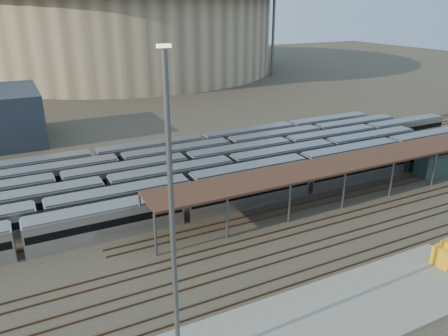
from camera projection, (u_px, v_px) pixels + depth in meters
ground at (228, 244)px, 49.36m from camera, size 420.00×420.00×0.00m
subway_trains at (145, 179)px, 62.55m from camera, size 125.33×23.90×3.60m
inspection_shed at (356, 162)px, 60.23m from camera, size 60.30×6.00×5.30m
empty_tracks at (250, 265)px, 45.16m from camera, size 170.00×9.62×0.18m
stadium at (121, 27)px, 170.86m from camera, size 124.00×124.00×32.50m
floodlight_2 at (274, 17)px, 155.02m from camera, size 4.00×1.00×38.40m
floodlight_3 at (19, 16)px, 171.27m from camera, size 4.00×1.00×38.40m
yard_light_pole at (172, 228)px, 28.23m from camera, size 0.80×0.36×23.19m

